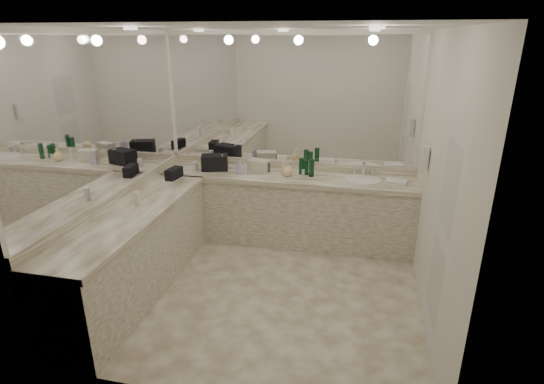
% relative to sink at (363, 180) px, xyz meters
% --- Properties ---
extents(floor, '(3.20, 3.20, 0.00)m').
position_rel_sink_xyz_m(floor, '(-0.95, -1.20, -0.90)').
color(floor, beige).
rests_on(floor, ground).
extents(ceiling, '(3.20, 3.20, 0.00)m').
position_rel_sink_xyz_m(ceiling, '(-0.95, -1.20, 1.71)').
color(ceiling, white).
rests_on(ceiling, floor).
extents(wall_back, '(3.20, 0.02, 2.60)m').
position_rel_sink_xyz_m(wall_back, '(-0.95, 0.30, 0.41)').
color(wall_back, silver).
rests_on(wall_back, floor).
extents(wall_left, '(0.02, 3.00, 2.60)m').
position_rel_sink_xyz_m(wall_left, '(-2.55, -1.20, 0.41)').
color(wall_left, silver).
rests_on(wall_left, floor).
extents(wall_right, '(0.02, 3.00, 2.60)m').
position_rel_sink_xyz_m(wall_right, '(0.65, -1.20, 0.41)').
color(wall_right, silver).
rests_on(wall_right, floor).
extents(vanity_back_base, '(3.20, 0.60, 0.84)m').
position_rel_sink_xyz_m(vanity_back_base, '(-0.95, 0.00, -0.48)').
color(vanity_back_base, silver).
rests_on(vanity_back_base, floor).
extents(vanity_back_top, '(3.20, 0.64, 0.06)m').
position_rel_sink_xyz_m(vanity_back_top, '(-0.95, -0.01, -0.03)').
color(vanity_back_top, '#EEE6CF').
rests_on(vanity_back_top, vanity_back_base).
extents(vanity_left_base, '(0.60, 2.40, 0.84)m').
position_rel_sink_xyz_m(vanity_left_base, '(-2.25, -1.50, -0.48)').
color(vanity_left_base, silver).
rests_on(vanity_left_base, floor).
extents(vanity_left_top, '(0.64, 2.42, 0.06)m').
position_rel_sink_xyz_m(vanity_left_top, '(-2.24, -1.50, -0.03)').
color(vanity_left_top, '#EEE6CF').
rests_on(vanity_left_top, vanity_left_base).
extents(backsplash_back, '(3.20, 0.04, 0.10)m').
position_rel_sink_xyz_m(backsplash_back, '(-0.95, 0.28, 0.05)').
color(backsplash_back, '#EEE6CF').
rests_on(backsplash_back, vanity_back_top).
extents(backsplash_left, '(0.04, 3.00, 0.10)m').
position_rel_sink_xyz_m(backsplash_left, '(-2.53, -1.20, 0.05)').
color(backsplash_left, '#EEE6CF').
rests_on(backsplash_left, vanity_left_top).
extents(mirror_back, '(3.12, 0.01, 1.55)m').
position_rel_sink_xyz_m(mirror_back, '(-0.95, 0.29, 0.88)').
color(mirror_back, white).
rests_on(mirror_back, wall_back).
extents(mirror_left, '(0.01, 2.92, 1.55)m').
position_rel_sink_xyz_m(mirror_left, '(-2.54, -1.20, 0.88)').
color(mirror_left, white).
rests_on(mirror_left, wall_left).
extents(sink, '(0.44, 0.44, 0.03)m').
position_rel_sink_xyz_m(sink, '(0.00, 0.00, 0.00)').
color(sink, white).
rests_on(sink, vanity_back_top).
extents(faucet, '(0.24, 0.16, 0.14)m').
position_rel_sink_xyz_m(faucet, '(0.00, 0.21, 0.07)').
color(faucet, silver).
rests_on(faucet, vanity_back_top).
extents(wall_phone, '(0.06, 0.10, 0.24)m').
position_rel_sink_xyz_m(wall_phone, '(0.61, -0.50, 0.46)').
color(wall_phone, white).
rests_on(wall_phone, wall_right).
extents(door, '(0.02, 0.82, 2.10)m').
position_rel_sink_xyz_m(door, '(0.64, -1.70, 0.16)').
color(door, white).
rests_on(door, wall_right).
extents(black_toiletry_bag, '(0.38, 0.30, 0.19)m').
position_rel_sink_xyz_m(black_toiletry_bag, '(-1.88, 0.01, 0.10)').
color(black_toiletry_bag, black).
rests_on(black_toiletry_bag, vanity_back_top).
extents(black_bag_spill, '(0.14, 0.26, 0.13)m').
position_rel_sink_xyz_m(black_bag_spill, '(-2.25, -0.43, 0.07)').
color(black_bag_spill, black).
rests_on(black_bag_spill, vanity_left_top).
extents(cream_cosmetic_case, '(0.29, 0.22, 0.15)m').
position_rel_sink_xyz_m(cream_cosmetic_case, '(-1.31, 0.08, 0.08)').
color(cream_cosmetic_case, beige).
rests_on(cream_cosmetic_case, vanity_back_top).
extents(hand_towel, '(0.28, 0.22, 0.04)m').
position_rel_sink_xyz_m(hand_towel, '(0.38, -0.05, 0.03)').
color(hand_towel, white).
rests_on(hand_towel, vanity_back_top).
extents(lotion_left, '(0.06, 0.06, 0.14)m').
position_rel_sink_xyz_m(lotion_left, '(-2.25, -1.31, 0.08)').
color(lotion_left, white).
rests_on(lotion_left, vanity_left_top).
extents(soap_bottle_a, '(0.10, 0.10, 0.20)m').
position_rel_sink_xyz_m(soap_bottle_a, '(-1.78, 0.01, 0.11)').
color(soap_bottle_a, white).
rests_on(soap_bottle_a, vanity_back_top).
extents(soap_bottle_b, '(0.11, 0.11, 0.18)m').
position_rel_sink_xyz_m(soap_bottle_b, '(-1.51, -0.10, 0.10)').
color(soap_bottle_b, silver).
rests_on(soap_bottle_b, vanity_back_top).
extents(soap_bottle_c, '(0.17, 0.17, 0.17)m').
position_rel_sink_xyz_m(soap_bottle_c, '(-0.92, -0.04, 0.09)').
color(soap_bottle_c, '#FFDC96').
rests_on(soap_bottle_c, vanity_back_top).
extents(green_bottle_0, '(0.06, 0.06, 0.18)m').
position_rel_sink_xyz_m(green_bottle_0, '(-0.70, 0.08, 0.10)').
color(green_bottle_0, '#15552E').
rests_on(green_bottle_0, vanity_back_top).
extents(green_bottle_1, '(0.06, 0.06, 0.20)m').
position_rel_sink_xyz_m(green_bottle_1, '(-0.76, 0.08, 0.11)').
color(green_bottle_1, '#15552E').
rests_on(green_bottle_1, vanity_back_top).
extents(green_bottle_2, '(0.06, 0.06, 0.22)m').
position_rel_sink_xyz_m(green_bottle_2, '(-0.63, 0.00, 0.11)').
color(green_bottle_2, '#15552E').
rests_on(green_bottle_2, vanity_back_top).
extents(amenity_bottle_0, '(0.04, 0.04, 0.07)m').
position_rel_sink_xyz_m(amenity_bottle_0, '(-0.74, 0.05, 0.04)').
color(amenity_bottle_0, silver).
rests_on(amenity_bottle_0, vanity_back_top).
extents(amenity_bottle_1, '(0.05, 0.05, 0.10)m').
position_rel_sink_xyz_m(amenity_bottle_1, '(-1.79, 0.11, 0.05)').
color(amenity_bottle_1, '#E57F66').
rests_on(amenity_bottle_1, vanity_back_top).
extents(amenity_bottle_2, '(0.04, 0.04, 0.07)m').
position_rel_sink_xyz_m(amenity_bottle_2, '(-0.37, -0.05, 0.04)').
color(amenity_bottle_2, white).
rests_on(amenity_bottle_2, vanity_back_top).
extents(amenity_bottle_3, '(0.04, 0.04, 0.13)m').
position_rel_sink_xyz_m(amenity_bottle_3, '(-1.46, -0.05, 0.07)').
color(amenity_bottle_3, white).
rests_on(amenity_bottle_3, vanity_back_top).
extents(amenity_bottle_4, '(0.05, 0.05, 0.13)m').
position_rel_sink_xyz_m(amenity_bottle_4, '(-0.99, 0.13, 0.07)').
color(amenity_bottle_4, white).
rests_on(amenity_bottle_4, vanity_back_top).
extents(amenity_bottle_5, '(0.05, 0.05, 0.12)m').
position_rel_sink_xyz_m(amenity_bottle_5, '(-1.19, 0.07, 0.07)').
color(amenity_bottle_5, '#3F3F4C').
rests_on(amenity_bottle_5, vanity_back_top).
extents(amenity_bottle_6, '(0.06, 0.06, 0.09)m').
position_rel_sink_xyz_m(amenity_bottle_6, '(-2.14, -0.01, 0.05)').
color(amenity_bottle_6, white).
rests_on(amenity_bottle_6, vanity_back_top).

